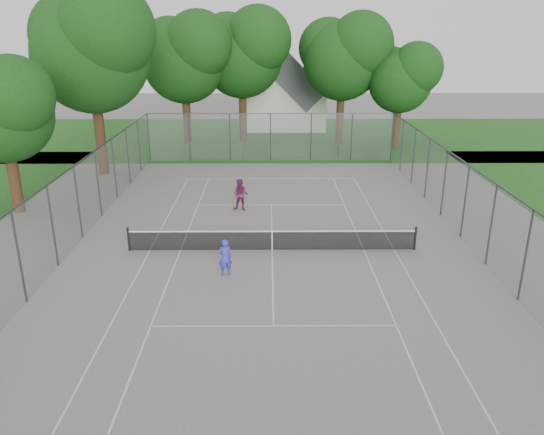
{
  "coord_description": "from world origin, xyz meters",
  "views": [
    {
      "loc": [
        -0.16,
        -21.85,
        9.43
      ],
      "look_at": [
        0.0,
        1.0,
        1.2
      ],
      "focal_mm": 35.0,
      "sensor_mm": 36.0,
      "label": 1
    }
  ],
  "objects_px": {
    "tennis_net": "(272,240)",
    "woman_player": "(241,195)",
    "girl_player": "(225,257)",
    "house": "(286,89)"
  },
  "relations": [
    {
      "from": "tennis_net",
      "to": "woman_player",
      "type": "distance_m",
      "value": 5.79
    },
    {
      "from": "girl_player",
      "to": "woman_player",
      "type": "relative_size",
      "value": 0.87
    },
    {
      "from": "tennis_net",
      "to": "woman_player",
      "type": "xyz_separation_m",
      "value": [
        -1.67,
        5.53,
        0.36
      ]
    },
    {
      "from": "tennis_net",
      "to": "house",
      "type": "relative_size",
      "value": 1.39
    },
    {
      "from": "house",
      "to": "woman_player",
      "type": "bearing_deg",
      "value": -97.25
    },
    {
      "from": "tennis_net",
      "to": "woman_player",
      "type": "bearing_deg",
      "value": 106.77
    },
    {
      "from": "woman_player",
      "to": "house",
      "type": "bearing_deg",
      "value": 94.93
    },
    {
      "from": "tennis_net",
      "to": "girl_player",
      "type": "xyz_separation_m",
      "value": [
        -1.9,
        -2.47,
        0.25
      ]
    },
    {
      "from": "tennis_net",
      "to": "woman_player",
      "type": "relative_size",
      "value": 7.36
    },
    {
      "from": "girl_player",
      "to": "woman_player",
      "type": "bearing_deg",
      "value": -109.76
    }
  ]
}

